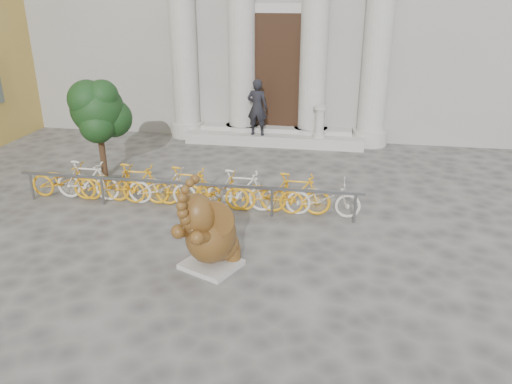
% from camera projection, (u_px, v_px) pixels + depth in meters
% --- Properties ---
extents(ground, '(80.00, 80.00, 0.00)m').
position_uv_depth(ground, '(200.00, 295.00, 8.56)').
color(ground, '#474442').
rests_on(ground, ground).
extents(entrance_steps, '(6.00, 1.20, 0.36)m').
position_uv_depth(entrance_steps, '(274.00, 138.00, 17.09)').
color(entrance_steps, '#A8A59E').
rests_on(entrance_steps, ground).
extents(elephant_statue, '(1.33, 1.54, 1.95)m').
position_uv_depth(elephant_statue, '(209.00, 234.00, 9.16)').
color(elephant_statue, '#A8A59E').
rests_on(elephant_statue, ground).
extents(bike_rack, '(8.30, 0.53, 1.00)m').
position_uv_depth(bike_rack, '(188.00, 187.00, 11.92)').
color(bike_rack, slate).
rests_on(bike_rack, ground).
extents(tree, '(1.59, 1.45, 2.75)m').
position_uv_depth(tree, '(98.00, 111.00, 13.17)').
color(tree, '#332114').
rests_on(tree, ground).
extents(pedestrian, '(0.72, 0.51, 1.86)m').
position_uv_depth(pedestrian, '(257.00, 107.00, 16.44)').
color(pedestrian, black).
rests_on(pedestrian, entrance_steps).
extents(balustrade_post, '(0.42, 0.42, 1.04)m').
position_uv_depth(balustrade_post, '(319.00, 123.00, 16.33)').
color(balustrade_post, '#A8A59E').
rests_on(balustrade_post, entrance_steps).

